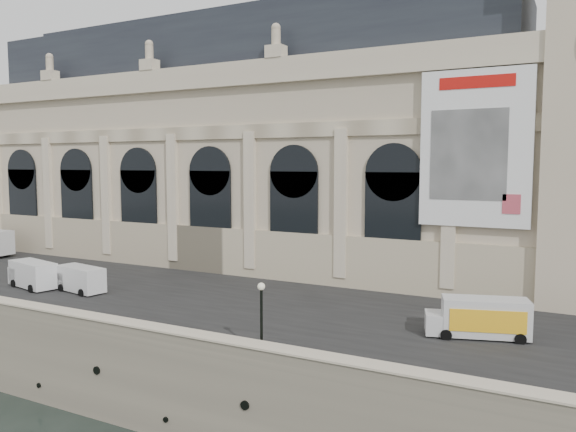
# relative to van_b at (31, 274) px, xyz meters

# --- Properties ---
(ground) EXTENTS (260.00, 260.00, 0.00)m
(ground) POSITION_rel_van_b_xyz_m (14.92, -8.05, -7.30)
(ground) COLOR black
(ground) RESTS_ON ground
(quay) EXTENTS (160.00, 70.00, 6.00)m
(quay) POSITION_rel_van_b_xyz_m (14.92, 26.95, -4.30)
(quay) COLOR gray
(quay) RESTS_ON ground
(street) EXTENTS (160.00, 24.00, 0.06)m
(street) POSITION_rel_van_b_xyz_m (14.92, 5.95, -1.27)
(street) COLOR #2D2D2D
(street) RESTS_ON quay
(parapet) EXTENTS (160.00, 1.40, 1.21)m
(parapet) POSITION_rel_van_b_xyz_m (14.92, -7.45, -0.68)
(parapet) COLOR gray
(parapet) RESTS_ON quay
(museum) EXTENTS (69.00, 18.70, 29.10)m
(museum) POSITION_rel_van_b_xyz_m (8.94, 22.81, 12.42)
(museum) COLOR beige
(museum) RESTS_ON quay
(van_b) EXTENTS (6.05, 3.32, 2.55)m
(van_b) POSITION_rel_van_b_xyz_m (0.00, 0.00, 0.00)
(van_b) COLOR silver
(van_b) RESTS_ON quay
(van_c) EXTENTS (5.61, 2.91, 2.38)m
(van_c) POSITION_rel_van_b_xyz_m (5.32, 0.89, -0.09)
(van_c) COLOR silver
(van_c) RESTS_ON quay
(box_truck) EXTENTS (7.06, 3.99, 2.71)m
(box_truck) POSITION_rel_van_b_xyz_m (40.14, 3.80, 0.06)
(box_truck) COLOR silver
(box_truck) RESTS_ON quay
(lamp_right) EXTENTS (0.46, 0.46, 4.55)m
(lamp_right) POSITION_rel_van_b_xyz_m (28.89, -6.09, 0.96)
(lamp_right) COLOR black
(lamp_right) RESTS_ON quay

